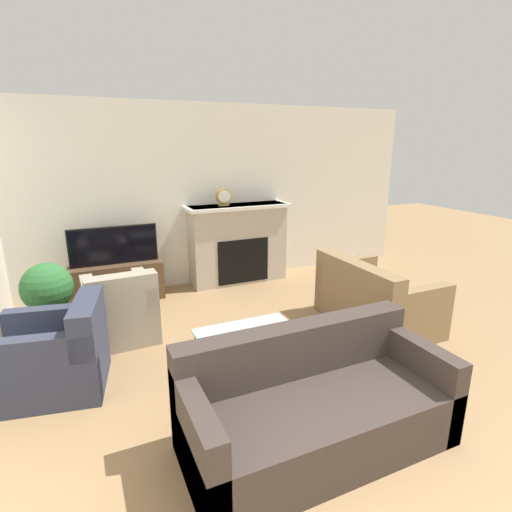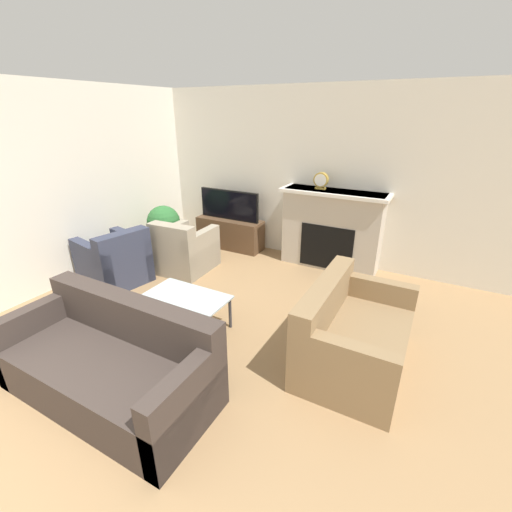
# 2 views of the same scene
# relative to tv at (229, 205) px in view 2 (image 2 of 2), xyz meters

# --- Properties ---
(wall_back) EXTENTS (7.81, 0.06, 2.70)m
(wall_back) POSITION_rel_tv_xyz_m (1.08, 0.31, 0.55)
(wall_back) COLOR silver
(wall_back) RESTS_ON ground_plane
(wall_left) EXTENTS (0.06, 7.96, 2.70)m
(wall_left) POSITION_rel_tv_xyz_m (-1.35, -2.19, 0.55)
(wall_left) COLOR silver
(wall_left) RESTS_ON ground_plane
(fireplace) EXTENTS (1.62, 0.48, 1.22)m
(fireplace) POSITION_rel_tv_xyz_m (1.84, 0.07, -0.16)
(fireplace) COLOR #BCB2A3
(fireplace) RESTS_ON ground_plane
(tv_stand) EXTENTS (1.22, 0.40, 0.54)m
(tv_stand) POSITION_rel_tv_xyz_m (0.00, 0.00, -0.53)
(tv_stand) COLOR brown
(tv_stand) RESTS_ON ground_plane
(tv) EXTENTS (1.15, 0.06, 0.52)m
(tv) POSITION_rel_tv_xyz_m (0.00, 0.00, 0.00)
(tv) COLOR black
(tv) RESTS_ON tv_stand
(couch_sectional) EXTENTS (1.92, 0.86, 0.82)m
(couch_sectional) POSITION_rel_tv_xyz_m (1.00, -3.48, -0.50)
(couch_sectional) COLOR #3D332D
(couch_sectional) RESTS_ON ground_plane
(couch_loveseat) EXTENTS (0.89, 1.38, 0.82)m
(couch_loveseat) POSITION_rel_tv_xyz_m (2.73, -2.08, -0.50)
(couch_loveseat) COLOR #8C704C
(couch_loveseat) RESTS_ON ground_plane
(armchair_by_window) EXTENTS (1.00, 0.91, 0.82)m
(armchair_by_window) POSITION_rel_tv_xyz_m (-0.72, -1.96, -0.50)
(armchair_by_window) COLOR #33384C
(armchair_by_window) RESTS_ON ground_plane
(armchair_accent) EXTENTS (0.76, 0.86, 0.82)m
(armchair_accent) POSITION_rel_tv_xyz_m (-0.09, -1.16, -0.50)
(armchair_accent) COLOR #9E937F
(armchair_accent) RESTS_ON ground_plane
(coffee_table) EXTENTS (0.95, 0.57, 0.41)m
(coffee_table) POSITION_rel_tv_xyz_m (0.94, -2.40, -0.43)
(coffee_table) COLOR #333338
(coffee_table) RESTS_ON ground_plane
(potted_plant) EXTENTS (0.55, 0.55, 0.86)m
(potted_plant) POSITION_rel_tv_xyz_m (-0.80, -0.82, -0.24)
(potted_plant) COLOR #AD704C
(potted_plant) RESTS_ON ground_plane
(mantel_clock) EXTENTS (0.22, 0.07, 0.25)m
(mantel_clock) POSITION_rel_tv_xyz_m (1.61, 0.07, 0.56)
(mantel_clock) COLOR #B79338
(mantel_clock) RESTS_ON fireplace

